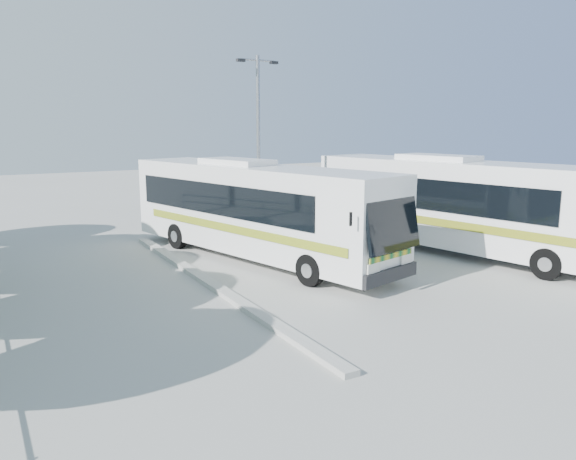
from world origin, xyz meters
TOP-DOWN VIEW (x-y plane):
  - ground at (0.00, 0.00)m, footprint 100.00×100.00m
  - kerb_divider at (-2.30, 2.00)m, footprint 0.40×16.00m
  - coach_main at (0.70, 4.58)m, footprint 5.77×13.41m
  - coach_adjacent at (8.36, 1.33)m, footprint 5.29×13.80m
  - lamppost at (2.00, 6.83)m, footprint 1.97×0.34m

SIDE VIEW (x-z plane):
  - ground at x=0.00m, z-range 0.00..0.00m
  - kerb_divider at x=-2.30m, z-range 0.00..0.15m
  - coach_main at x=0.70m, z-range 0.18..3.83m
  - coach_adjacent at x=8.36m, z-range 0.18..3.94m
  - lamppost at x=2.00m, z-range 0.42..8.46m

